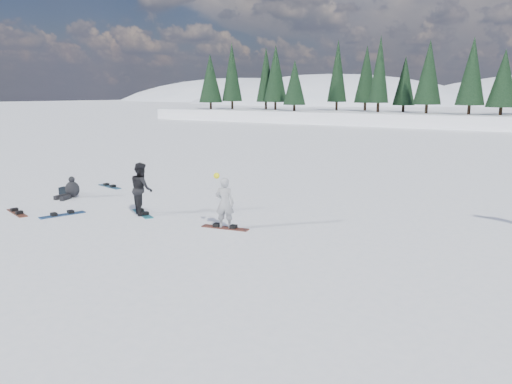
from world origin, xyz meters
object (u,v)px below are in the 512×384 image
at_px(snowboarder_man, 142,189).
at_px(gear_bag, 66,191).
at_px(snowboard_loose_a, 62,215).
at_px(snowboarder_woman, 225,203).
at_px(seated_rider, 71,190).
at_px(snowboard_loose_c, 110,187).
at_px(snowboard_loose_b, 17,213).

xyz_separation_m(snowboarder_man, gear_bag, (-5.02, 0.70, -0.73)).
bearing_deg(gear_bag, snowboard_loose_a, -38.55).
relative_size(gear_bag, snowboard_loose_a, 0.30).
bearing_deg(snowboarder_woman, seated_rider, -24.78).
xyz_separation_m(gear_bag, snowboard_loose_c, (0.18, 2.10, -0.14)).
bearing_deg(snowboard_loose_b, snowboard_loose_a, 39.54).
height_order(snowboarder_man, snowboard_loose_b, snowboarder_man).
height_order(snowboarder_woman, snowboard_loose_a, snowboarder_woman).
xyz_separation_m(gear_bag, snowboard_loose_b, (1.31, -2.95, -0.14)).
height_order(snowboarder_man, snowboard_loose_a, snowboarder_man).
relative_size(seated_rider, snowboard_loose_c, 0.69).
bearing_deg(snowboarder_man, snowboarder_woman, -146.70).
bearing_deg(snowboard_loose_a, gear_bag, 68.66).
bearing_deg(seated_rider, gear_bag, 148.60).
xyz_separation_m(snowboard_loose_c, snowboard_loose_b, (1.13, -5.05, 0.00)).
bearing_deg(gear_bag, snowboard_loose_c, 84.97).
xyz_separation_m(snowboarder_woman, snowboard_loose_a, (-5.58, -1.62, -0.78)).
height_order(seated_rider, snowboard_loose_a, seated_rider).
bearing_deg(snowboard_loose_a, seated_rider, 64.08).
xyz_separation_m(snowboard_loose_a, snowboard_loose_c, (-2.69, 4.39, 0.00)).
relative_size(snowboard_loose_c, snowboard_loose_b, 1.00).
bearing_deg(snowboard_loose_b, gear_bag, 130.72).
distance_m(snowboarder_woman, gear_bag, 8.50).
distance_m(gear_bag, snowboard_loose_a, 3.68).
bearing_deg(snowboarder_woman, gear_bag, -26.24).
relative_size(snowboarder_woman, snowboard_loose_b, 1.14).
distance_m(seated_rider, snowboard_loose_c, 2.43).
bearing_deg(snowboard_loose_c, snowboarder_man, -18.26).
bearing_deg(snowboard_loose_a, snowboard_loose_b, 130.08).
distance_m(snowboard_loose_a, snowboard_loose_c, 5.15).
xyz_separation_m(snowboarder_woman, snowboarder_man, (-3.44, -0.03, 0.08)).
bearing_deg(snowboard_loose_c, seated_rider, -65.81).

